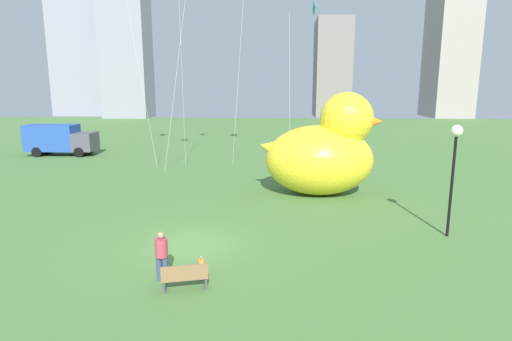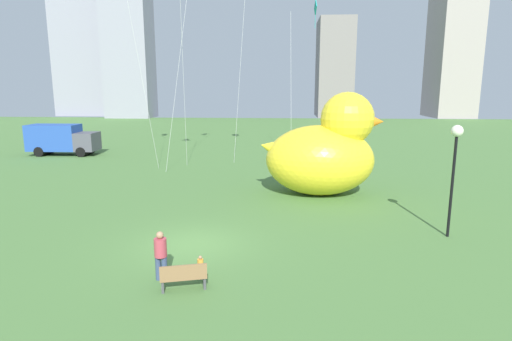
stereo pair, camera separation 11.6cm
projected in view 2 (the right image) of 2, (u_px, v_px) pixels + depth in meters
The scene contains 9 objects.
ground_plane at pixel (193, 244), 17.18m from camera, with size 140.00×140.00×0.00m, color #4C773B.
park_bench at pixel (184, 277), 13.22m from camera, with size 1.53×0.82×0.90m.
person_adult at pixel (161, 253), 13.87m from camera, with size 0.41×0.41×1.69m.
person_child at pixel (200, 266), 13.97m from camera, with size 0.21×0.21×0.84m.
giant_inflatable_duck at pixel (324, 152), 24.71m from camera, with size 7.28×4.67×6.04m.
lamppost at pixel (455, 151), 17.37m from camera, with size 0.49×0.49×4.79m.
box_truck at pixel (62, 140), 39.32m from camera, with size 6.32×2.53×2.85m.
city_skyline at pixel (227, 45), 89.28m from camera, with size 87.69×17.09×36.53m.
kite_teal at pixel (313, 16), 35.64m from camera, with size 2.16×3.95×13.51m.
Camera 2 is at (3.67, -16.05, 6.33)m, focal length 29.56 mm.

